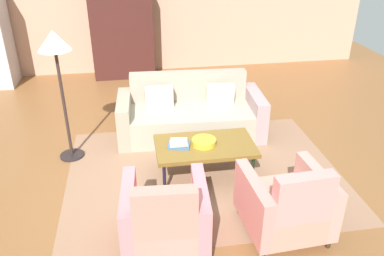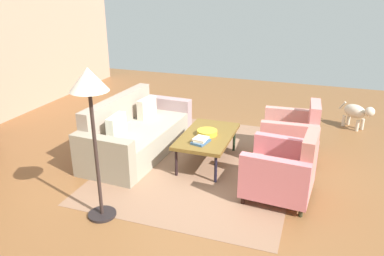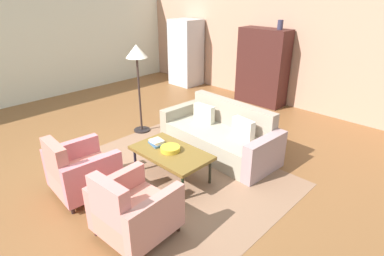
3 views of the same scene
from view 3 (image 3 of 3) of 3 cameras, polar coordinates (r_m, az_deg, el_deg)
name	(u,v)px [view 3 (image 3 of 3)]	position (r m, az deg, el deg)	size (l,w,h in m)	color
ground_plane	(148,168)	(5.20, -7.98, -7.11)	(11.28, 11.28, 0.00)	brown
wall_back	(289,46)	(7.93, 17.16, 13.87)	(9.40, 0.12, 2.80)	tan
wall_left	(20,45)	(8.78, -28.58, 12.98)	(0.12, 8.60, 2.80)	silver
area_rug	(174,175)	(4.96, -3.24, -8.51)	(3.40, 2.60, 0.01)	#8A654D
couch	(221,136)	(5.55, 5.33, -1.45)	(2.14, 1.01, 0.86)	#9E9782
coffee_table	(171,153)	(4.73, -3.80, -4.60)	(1.20, 0.70, 0.45)	black
armchair_left	(79,172)	(4.66, -19.72, -7.53)	(0.86, 0.86, 0.88)	black
armchair_right	(131,212)	(3.77, -10.89, -14.68)	(0.85, 0.85, 0.88)	#2D1E21
fruit_bowl	(170,149)	(4.70, -3.94, -3.76)	(0.29, 0.29, 0.07)	gold
book_stack	(157,142)	(4.91, -6.37, -2.59)	(0.29, 0.23, 0.08)	#3A608C
cabinet	(263,67)	(7.95, 12.61, 10.67)	(1.20, 0.51, 1.80)	#3F1C18
vase_tall	(280,25)	(7.60, 15.62, 17.50)	(0.12, 0.12, 0.21)	#333047
refrigerator	(186,53)	(9.39, -1.10, 13.42)	(0.80, 0.73, 1.85)	#B7BABF
floor_lamp	(137,60)	(6.06, -9.90, 12.06)	(0.40, 0.40, 1.72)	black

